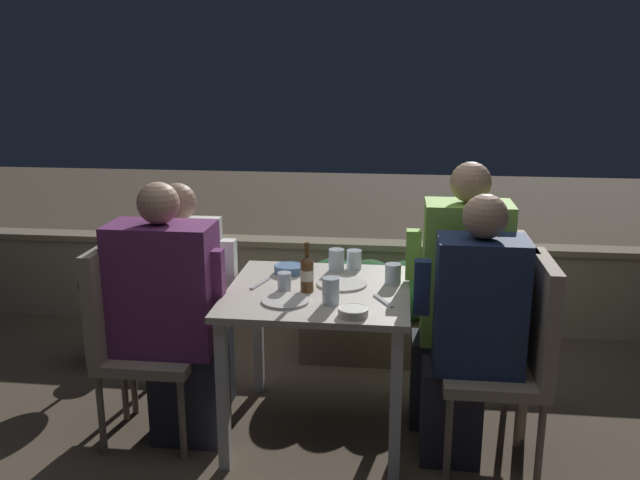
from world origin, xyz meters
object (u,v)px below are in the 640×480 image
(potted_plant, at_px, (105,303))
(chair_right_far, at_px, (500,320))
(person_green_blouse, at_px, (458,297))
(beer_bottle, at_px, (307,273))
(chair_right_near, at_px, (518,347))
(chair_left_far, at_px, (150,304))
(person_white_polo, at_px, (189,298))
(person_navy_jumper, at_px, (470,331))
(person_purple_stripe, at_px, (172,316))
(chair_left_near, at_px, (130,327))

(potted_plant, bearing_deg, chair_right_far, -11.27)
(person_green_blouse, height_order, beer_bottle, person_green_blouse)
(chair_right_near, xyz_separation_m, potted_plant, (-2.23, 0.75, -0.17))
(chair_left_far, xyz_separation_m, person_white_polo, (0.21, -0.00, 0.04))
(chair_left_far, xyz_separation_m, person_green_blouse, (1.55, -0.01, 0.11))
(person_white_polo, xyz_separation_m, chair_right_near, (1.58, -0.33, -0.04))
(person_white_polo, height_order, chair_right_far, person_white_polo)
(chair_right_far, height_order, potted_plant, chair_right_far)
(chair_right_near, xyz_separation_m, person_navy_jumper, (-0.21, 0.00, 0.06))
(person_white_polo, distance_m, potted_plant, 0.80)
(person_white_polo, bearing_deg, chair_right_near, -11.84)
(chair_right_far, xyz_separation_m, beer_bottle, (-0.91, -0.20, 0.26))
(person_purple_stripe, distance_m, chair_right_near, 1.57)
(chair_left_far, relative_size, chair_right_near, 1.00)
(person_white_polo, xyz_separation_m, person_green_blouse, (1.34, -0.01, 0.06))
(chair_left_near, bearing_deg, person_purple_stripe, 0.00)
(person_white_polo, height_order, chair_right_near, person_white_polo)
(person_purple_stripe, height_order, chair_right_far, person_purple_stripe)
(person_green_blouse, bearing_deg, person_white_polo, 179.36)
(chair_right_near, bearing_deg, person_white_polo, 168.16)
(chair_left_near, relative_size, chair_right_near, 1.00)
(potted_plant, bearing_deg, person_purple_stripe, -47.73)
(chair_left_near, bearing_deg, chair_left_far, 93.66)
(chair_left_far, distance_m, potted_plant, 0.63)
(chair_left_far, height_order, person_green_blouse, person_green_blouse)
(chair_left_far, relative_size, chair_right_far, 1.00)
(person_white_polo, relative_size, potted_plant, 1.86)
(person_navy_jumper, bearing_deg, chair_left_far, 168.17)
(person_purple_stripe, relative_size, chair_right_near, 1.31)
(person_purple_stripe, bearing_deg, chair_left_far, 126.18)
(chair_right_near, bearing_deg, beer_bottle, 172.74)
(chair_right_near, bearing_deg, chair_left_far, 169.51)
(person_green_blouse, relative_size, potted_plant, 2.07)
(person_white_polo, bearing_deg, person_green_blouse, -0.64)
(chair_left_near, height_order, potted_plant, chair_left_near)
(potted_plant, bearing_deg, chair_left_near, -57.96)
(chair_left_near, height_order, person_white_polo, person_white_polo)
(person_white_polo, xyz_separation_m, beer_bottle, (0.64, -0.21, 0.22))
(potted_plant, bearing_deg, chair_left_far, -43.88)
(person_white_polo, bearing_deg, chair_right_far, -0.55)
(person_white_polo, bearing_deg, potted_plant, 146.94)
(person_navy_jumper, bearing_deg, person_green_blouse, 95.85)
(chair_right_far, distance_m, person_green_blouse, 0.23)
(chair_left_near, height_order, beer_bottle, beer_bottle)
(person_navy_jumper, xyz_separation_m, beer_bottle, (-0.74, 0.12, 0.20))
(chair_left_near, bearing_deg, person_white_polo, 58.61)
(person_green_blouse, xyz_separation_m, beer_bottle, (-0.71, -0.20, 0.16))
(person_purple_stripe, relative_size, chair_left_far, 1.31)
(potted_plant, bearing_deg, person_white_polo, -33.06)
(person_navy_jumper, relative_size, chair_right_far, 1.29)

